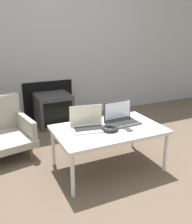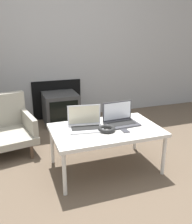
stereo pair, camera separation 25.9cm
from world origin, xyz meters
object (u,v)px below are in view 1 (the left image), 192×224
(headphones, at_px, (110,129))
(tv, at_px, (53,110))
(phone, at_px, (127,129))
(laptop_right, at_px, (121,118))
(laptop_left, at_px, (88,124))

(headphones, bearing_deg, tv, 95.37)
(tv, bearing_deg, headphones, -84.63)
(headphones, height_order, phone, headphones)
(phone, bearing_deg, laptop_right, 77.51)
(laptop_right, bearing_deg, laptop_left, 177.19)
(laptop_left, xyz_separation_m, headphones, (0.18, -0.14, -0.03))
(headphones, bearing_deg, phone, -16.60)
(phone, height_order, tv, tv)
(tv, bearing_deg, laptop_left, -91.28)
(phone, xyz_separation_m, tv, (-0.31, 1.60, -0.22))
(laptop_left, bearing_deg, tv, 97.80)
(laptop_right, bearing_deg, tv, 101.38)
(laptop_right, distance_m, tv, 1.48)
(laptop_right, bearing_deg, headphones, -148.47)
(tv, bearing_deg, phone, -78.90)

